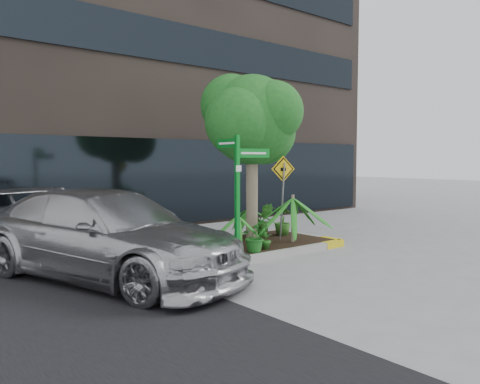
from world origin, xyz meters
TOP-DOWN VIEW (x-y plane):
  - ground at (0.00, 0.00)m, footprint 80.00×80.00m
  - building at (0.50, 8.50)m, footprint 18.00×8.00m
  - planter at (0.23, 0.27)m, footprint 3.35×2.36m
  - tree at (0.18, 0.64)m, footprint 2.75×2.44m
  - palm_front at (0.71, -0.23)m, footprint 1.25×1.25m
  - palm_left at (-0.67, 0.11)m, footprint 0.82×0.82m
  - palm_back at (0.58, 1.20)m, footprint 0.83×0.83m
  - parked_car at (-3.80, -0.12)m, footprint 3.80×5.76m
  - shrub_a at (-0.79, -0.55)m, footprint 0.82×0.82m
  - shrub_b at (1.22, 0.63)m, footprint 0.59×0.59m
  - shrub_c at (-0.40, -0.50)m, footprint 0.50×0.50m
  - shrub_d at (0.65, 0.69)m, footprint 0.65×0.65m
  - street_sign_post at (-1.95, -1.46)m, footprint 0.74×0.78m
  - cattle_sign at (0.68, 0.07)m, footprint 0.60×0.23m

SIDE VIEW (x-z plane):
  - ground at x=0.00m, z-range 0.00..0.00m
  - planter at x=0.23m, z-range 0.03..0.18m
  - shrub_a at x=-0.79m, z-range 0.15..0.80m
  - shrub_c at x=-0.40m, z-range 0.15..0.83m
  - shrub_b at x=1.22m, z-range 0.15..0.90m
  - shrub_d at x=0.65m, z-range 0.15..0.99m
  - parked_car at x=-3.80m, z-range 0.00..1.55m
  - palm_left at x=-0.67m, z-range 0.38..1.29m
  - palm_back at x=0.58m, z-range 0.38..1.30m
  - palm_front at x=0.71m, z-range 0.49..1.88m
  - cattle_sign at x=0.68m, z-range 0.51..2.52m
  - street_sign_post at x=-1.95m, z-range 0.30..2.80m
  - tree at x=0.18m, z-range 0.95..5.08m
  - building at x=0.50m, z-range 0.00..15.00m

